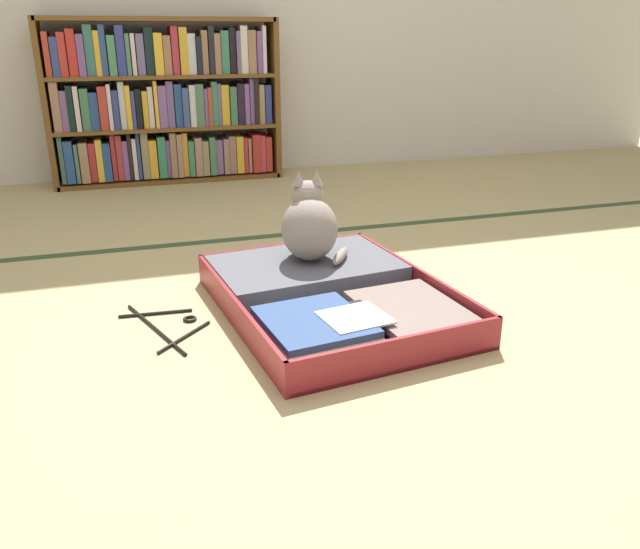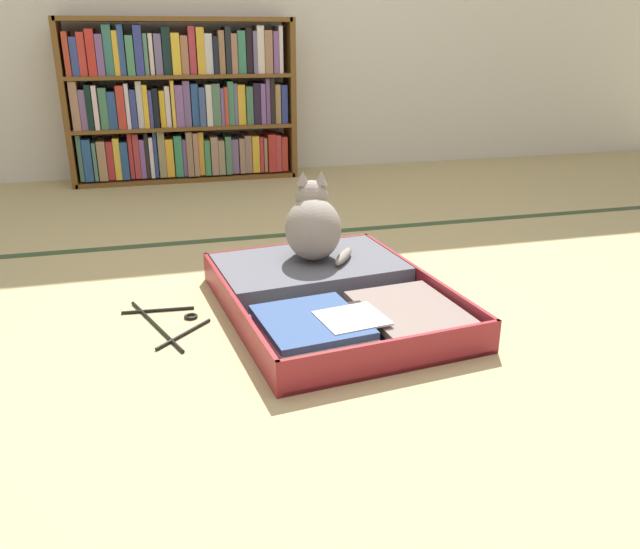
{
  "view_description": "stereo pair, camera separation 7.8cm",
  "coord_description": "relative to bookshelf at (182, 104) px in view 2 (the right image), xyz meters",
  "views": [
    {
      "loc": [
        -0.51,
        -1.45,
        0.8
      ],
      "look_at": [
        -0.0,
        0.19,
        0.14
      ],
      "focal_mm": 35.39,
      "sensor_mm": 36.0,
      "label": 1
    },
    {
      "loc": [
        -0.44,
        -1.47,
        0.8
      ],
      "look_at": [
        -0.0,
        0.19,
        0.14
      ],
      "focal_mm": 35.39,
      "sensor_mm": 36.0,
      "label": 2
    }
  ],
  "objects": [
    {
      "name": "black_cat",
      "position": [
        0.31,
        -1.8,
        -0.22
      ],
      "size": [
        0.25,
        0.25,
        0.29
      ],
      "color": "gray",
      "rests_on": "open_suitcase"
    },
    {
      "name": "ground_plane",
      "position": [
        0.27,
        -2.26,
        -0.43
      ],
      "size": [
        10.0,
        10.0,
        0.0
      ],
      "primitive_type": "plane",
      "color": "tan"
    },
    {
      "name": "clothes_hanger",
      "position": [
        -0.18,
        -2.0,
        -0.42
      ],
      "size": [
        0.26,
        0.38,
        0.01
      ],
      "color": "black",
      "rests_on": "ground_plane"
    },
    {
      "name": "bookshelf",
      "position": [
        0.0,
        0.0,
        0.0
      ],
      "size": [
        1.26,
        0.24,
        0.88
      ],
      "color": "brown",
      "rests_on": "ground_plane"
    },
    {
      "name": "open_suitcase",
      "position": [
        0.31,
        -2.0,
        -0.38
      ],
      "size": [
        0.71,
        0.89,
        0.1
      ],
      "color": "maroon",
      "rests_on": "ground_plane"
    },
    {
      "name": "tatami_border",
      "position": [
        0.27,
        -1.23,
        -0.43
      ],
      "size": [
        4.8,
        0.05,
        0.0
      ],
      "color": "#334A29",
      "rests_on": "ground_plane"
    }
  ]
}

